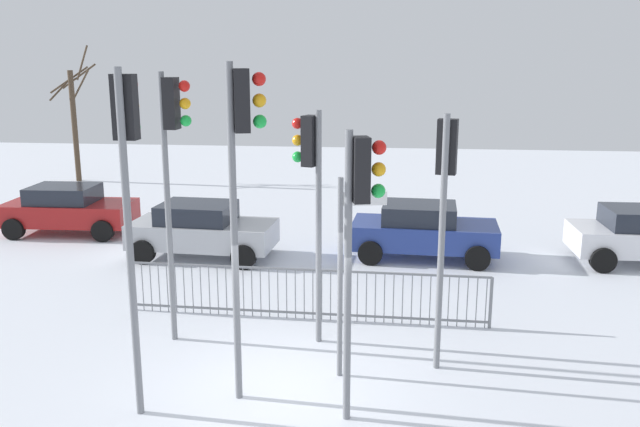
% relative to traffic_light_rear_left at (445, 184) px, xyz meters
% --- Properties ---
extents(ground_plane, '(60.00, 60.00, 0.00)m').
position_rel_traffic_light_rear_left_xyz_m(ground_plane, '(-2.59, -1.19, -3.20)').
color(ground_plane, white).
extents(traffic_light_rear_left, '(0.36, 0.56, 4.36)m').
position_rel_traffic_light_rear_left_xyz_m(traffic_light_rear_left, '(0.00, 0.00, 0.00)').
color(traffic_light_rear_left, slate).
rests_on(traffic_light_rear_left, ground).
extents(traffic_light_foreground_right, '(0.57, 0.32, 4.99)m').
position_rel_traffic_light_rear_left_xyz_m(traffic_light_foreground_right, '(-4.77, 0.53, 0.45)').
color(traffic_light_foreground_right, slate).
rests_on(traffic_light_foreground_right, ground).
extents(traffic_light_mid_right, '(0.32, 0.57, 5.10)m').
position_rel_traffic_light_rear_left_xyz_m(traffic_light_mid_right, '(-4.55, -2.01, 0.53)').
color(traffic_light_mid_right, slate).
rests_on(traffic_light_mid_right, ground).
extents(traffic_light_foreground_left, '(0.56, 0.37, 5.17)m').
position_rel_traffic_light_rear_left_xyz_m(traffic_light_foreground_left, '(-3.05, -1.49, 0.58)').
color(traffic_light_foreground_left, slate).
rests_on(traffic_light_foreground_left, ground).
extents(traffic_light_rear_right, '(0.55, 0.37, 4.33)m').
position_rel_traffic_light_rear_left_xyz_m(traffic_light_rear_right, '(-2.31, 0.78, -0.02)').
color(traffic_light_rear_right, slate).
rests_on(traffic_light_rear_right, ground).
extents(traffic_light_mid_left, '(0.56, 0.36, 4.28)m').
position_rel_traffic_light_rear_left_xyz_m(traffic_light_mid_left, '(-1.32, -1.93, -0.06)').
color(traffic_light_mid_left, slate).
rests_on(traffic_light_mid_left, ground).
extents(direction_sign_post, '(0.78, 0.21, 3.39)m').
position_rel_traffic_light_rear_left_xyz_m(direction_sign_post, '(-1.62, -0.60, -1.31)').
color(direction_sign_post, slate).
rests_on(direction_sign_post, ground).
extents(pedestrian_guard_railing, '(7.49, 0.25, 1.07)m').
position_rel_traffic_light_rear_left_xyz_m(pedestrian_guard_railing, '(-2.59, 1.80, -2.64)').
color(pedestrian_guard_railing, slate).
rests_on(pedestrian_guard_railing, ground).
extents(car_blue_far, '(3.89, 2.11, 1.47)m').
position_rel_traffic_light_rear_left_xyz_m(car_blue_far, '(-0.01, 6.38, -2.43)').
color(car_blue_far, navy).
rests_on(car_blue_far, ground).
extents(car_silver_near, '(3.89, 2.11, 1.47)m').
position_rel_traffic_light_rear_left_xyz_m(car_silver_near, '(-5.89, 5.82, -2.43)').
color(car_silver_near, '#B2B5BA').
rests_on(car_silver_near, ground).
extents(car_red_mid, '(3.85, 2.03, 1.47)m').
position_rel_traffic_light_rear_left_xyz_m(car_red_mid, '(-10.62, 7.81, -2.43)').
color(car_red_mid, maroon).
rests_on(car_red_mid, ground).
extents(bare_tree_left, '(1.99, 1.67, 5.76)m').
position_rel_traffic_light_rear_left_xyz_m(bare_tree_left, '(-14.48, 16.45, -0.46)').
color(bare_tree_left, '#473828').
rests_on(bare_tree_left, ground).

